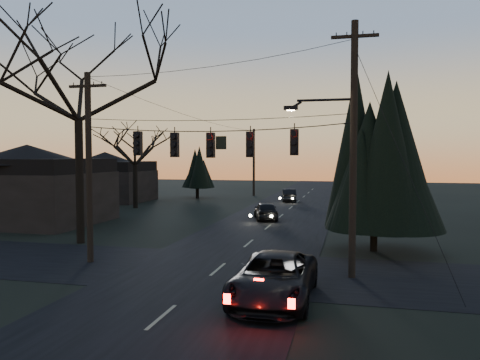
% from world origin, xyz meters
% --- Properties ---
extents(main_road, '(8.00, 120.00, 0.02)m').
position_xyz_m(main_road, '(0.00, 20.00, 0.01)').
color(main_road, black).
rests_on(main_road, ground).
extents(cross_road, '(60.00, 7.00, 0.02)m').
position_xyz_m(cross_road, '(0.00, 10.00, 0.01)').
color(cross_road, black).
rests_on(cross_road, ground).
extents(utility_pole_right, '(5.00, 0.30, 10.00)m').
position_xyz_m(utility_pole_right, '(5.50, 10.00, 0.00)').
color(utility_pole_right, black).
rests_on(utility_pole_right, ground).
extents(utility_pole_left, '(1.80, 0.30, 8.50)m').
position_xyz_m(utility_pole_left, '(-6.00, 10.00, 0.00)').
color(utility_pole_left, black).
rests_on(utility_pole_left, ground).
extents(utility_pole_far_r, '(1.80, 0.30, 8.50)m').
position_xyz_m(utility_pole_far_r, '(5.50, 38.00, 0.00)').
color(utility_pole_far_r, black).
rests_on(utility_pole_far_r, ground).
extents(utility_pole_far_l, '(0.30, 0.30, 8.00)m').
position_xyz_m(utility_pole_far_l, '(-6.00, 46.00, 0.00)').
color(utility_pole_far_l, black).
rests_on(utility_pole_far_l, ground).
extents(span_signal_assembly, '(11.50, 0.44, 1.51)m').
position_xyz_m(span_signal_assembly, '(-0.24, 10.00, 5.30)').
color(span_signal_assembly, black).
rests_on(span_signal_assembly, ground).
extents(bare_tree_left, '(11.00, 11.00, 13.44)m').
position_xyz_m(bare_tree_left, '(-9.05, 14.04, 9.40)').
color(bare_tree_left, black).
rests_on(bare_tree_left, ground).
extents(evergreen_right, '(4.72, 4.72, 8.16)m').
position_xyz_m(evergreen_right, '(6.56, 15.55, 4.68)').
color(evergreen_right, black).
rests_on(evergreen_right, ground).
extents(bare_tree_dist, '(6.43, 6.43, 7.89)m').
position_xyz_m(bare_tree_dist, '(-13.90, 30.62, 5.51)').
color(bare_tree_dist, black).
rests_on(bare_tree_dist, ground).
extents(evergreen_dist, '(3.22, 3.22, 5.41)m').
position_xyz_m(evergreen_dist, '(-11.51, 41.23, 3.29)').
color(evergreen_dist, black).
rests_on(evergreen_dist, ground).
extents(house_left_near, '(10.00, 8.00, 5.60)m').
position_xyz_m(house_left_near, '(-17.00, 20.00, 2.80)').
color(house_left_near, black).
rests_on(house_left_near, ground).
extents(house_left_far, '(9.00, 7.00, 5.20)m').
position_xyz_m(house_left_far, '(-20.00, 36.00, 2.60)').
color(house_left_far, black).
rests_on(house_left_far, ground).
extents(suv_near, '(2.52, 5.45, 1.51)m').
position_xyz_m(suv_near, '(3.00, 6.36, 0.76)').
color(suv_near, black).
rests_on(suv_near, ground).
extents(sedan_oncoming_a, '(2.63, 4.27, 1.36)m').
position_xyz_m(sedan_oncoming_a, '(-0.80, 25.62, 0.68)').
color(sedan_oncoming_a, black).
rests_on(sedan_oncoming_a, ground).
extents(sedan_oncoming_b, '(2.01, 4.11, 1.30)m').
position_xyz_m(sedan_oncoming_b, '(-0.95, 39.90, 0.65)').
color(sedan_oncoming_b, black).
rests_on(sedan_oncoming_b, ground).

